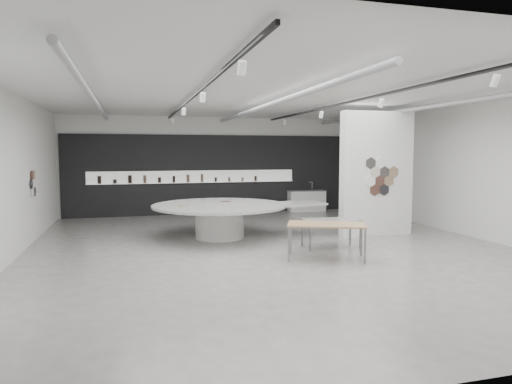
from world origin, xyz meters
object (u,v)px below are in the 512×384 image
object	(u,v)px
sample_table_wood	(326,226)
kitchen_counter	(307,201)
partition_column	(376,174)
sample_table_stone	(331,222)
display_island	(223,216)

from	to	relation	value
sample_table_wood	kitchen_counter	world-z (taller)	kitchen_counter
partition_column	sample_table_stone	distance (m)	2.68
kitchen_counter	display_island	bearing A→B (deg)	-129.33
partition_column	kitchen_counter	bearing A→B (deg)	89.51
kitchen_counter	partition_column	bearing A→B (deg)	-86.95
display_island	partition_column	bearing A→B (deg)	-18.81
sample_table_wood	partition_column	bearing A→B (deg)	42.44
sample_table_stone	kitchen_counter	bearing A→B (deg)	73.14
display_island	sample_table_wood	world-z (taller)	display_island
sample_table_stone	kitchen_counter	world-z (taller)	kitchen_counter
kitchen_counter	sample_table_wood	bearing A→B (deg)	-105.23
display_island	sample_table_wood	distance (m)	3.62
display_island	sample_table_stone	world-z (taller)	display_island
partition_column	display_island	world-z (taller)	partition_column
sample_table_wood	sample_table_stone	world-z (taller)	sample_table_wood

